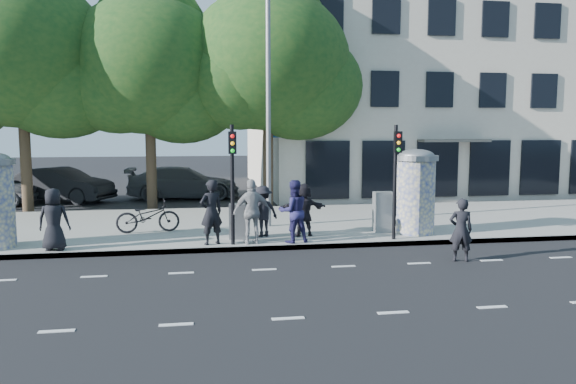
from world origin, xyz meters
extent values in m
plane|color=black|center=(0.00, 0.00, 0.00)|extent=(120.00, 120.00, 0.00)
cube|color=gray|center=(0.00, 7.50, 0.07)|extent=(40.00, 8.00, 0.15)
cube|color=slate|center=(0.00, 3.55, 0.07)|extent=(40.00, 0.10, 0.16)
cube|color=silver|center=(0.00, -2.20, 0.00)|extent=(32.00, 0.12, 0.01)
cube|color=silver|center=(0.00, 1.40, 0.00)|extent=(32.00, 0.12, 0.01)
cylinder|color=beige|center=(5.20, 4.70, 1.30)|extent=(1.20, 1.20, 2.30)
cylinder|color=slate|center=(5.20, 4.70, 2.53)|extent=(1.36, 1.36, 0.16)
ellipsoid|color=slate|center=(5.20, 4.70, 2.61)|extent=(1.10, 1.10, 0.38)
cylinder|color=black|center=(-0.60, 3.85, 1.85)|extent=(0.11, 0.11, 3.40)
cube|color=black|center=(-0.60, 3.67, 3.05)|extent=(0.22, 0.14, 0.62)
cylinder|color=black|center=(4.20, 3.85, 1.85)|extent=(0.11, 0.11, 3.40)
cube|color=black|center=(4.20, 3.67, 3.05)|extent=(0.22, 0.14, 0.62)
cylinder|color=slate|center=(0.80, 6.70, 4.15)|extent=(0.16, 0.16, 8.00)
cylinder|color=#38281C|center=(-8.50, 12.50, 2.36)|extent=(0.44, 0.44, 4.73)
ellipsoid|color=#163D16|center=(-8.50, 12.50, 6.51)|extent=(7.20, 7.20, 6.12)
cylinder|color=#38281C|center=(-3.50, 12.70, 2.21)|extent=(0.44, 0.44, 4.41)
ellipsoid|color=#163D16|center=(-3.50, 12.70, 6.08)|extent=(6.80, 6.80, 5.78)
cylinder|color=#38281C|center=(1.50, 12.30, 2.29)|extent=(0.44, 0.44, 4.59)
ellipsoid|color=#163D16|center=(1.50, 12.30, 6.32)|extent=(7.00, 7.00, 5.95)
cube|color=#C1B3A1|center=(12.00, 20.00, 6.00)|extent=(20.00, 15.00, 12.00)
cube|color=black|center=(12.00, 12.45, 1.60)|extent=(18.00, 0.10, 2.60)
cube|color=#59544C|center=(10.00, 12.10, 2.90)|extent=(3.20, 0.90, 0.12)
cube|color=#194C8C|center=(2.50, 12.45, 3.20)|extent=(1.60, 0.06, 0.30)
imported|color=black|center=(-5.43, 3.85, 1.00)|extent=(0.85, 0.57, 1.70)
imported|color=black|center=(-1.20, 3.96, 1.08)|extent=(0.80, 0.67, 1.86)
imported|color=#232051|center=(1.15, 3.85, 1.06)|extent=(0.99, 0.83, 1.82)
imported|color=black|center=(0.39, 4.89, 0.93)|extent=(1.15, 0.92, 1.56)
imported|color=gray|center=(-0.04, 3.85, 1.08)|extent=(1.17, 0.77, 1.86)
imported|color=black|center=(1.63, 4.80, 0.97)|extent=(1.57, 0.71, 1.63)
imported|color=black|center=(5.15, 1.47, 0.83)|extent=(0.68, 0.53, 1.65)
imported|color=black|center=(-3.14, 6.17, 0.67)|extent=(0.90, 2.04, 1.04)
cube|color=slate|center=(-0.40, 4.67, 0.68)|extent=(0.54, 0.42, 1.06)
cube|color=gray|center=(4.30, 5.10, 0.79)|extent=(0.62, 0.46, 1.28)
imported|color=black|center=(-7.89, 15.67, 0.81)|extent=(3.56, 5.19, 1.62)
imported|color=#4D4F54|center=(-2.23, 16.03, 0.79)|extent=(2.30, 5.47, 1.58)
camera|label=1|loc=(-1.60, -11.94, 3.44)|focal=35.00mm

